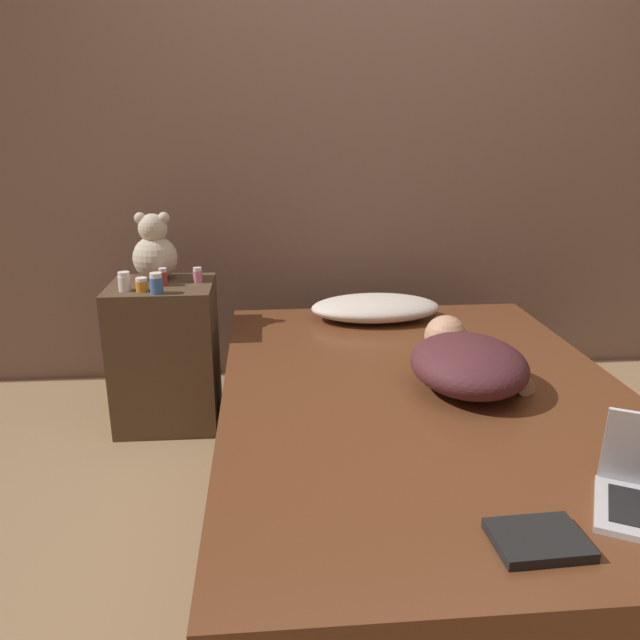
# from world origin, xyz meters

# --- Properties ---
(ground_plane) EXTENTS (12.00, 12.00, 0.00)m
(ground_plane) POSITION_xyz_m (0.00, 0.00, 0.00)
(ground_plane) COLOR #937551
(wall_back) EXTENTS (8.00, 0.06, 2.60)m
(wall_back) POSITION_xyz_m (0.00, 1.29, 1.30)
(wall_back) COLOR #846656
(wall_back) RESTS_ON ground_plane
(bed) EXTENTS (1.41, 2.02, 0.43)m
(bed) POSITION_xyz_m (0.00, 0.00, 0.21)
(bed) COLOR #4C331E
(bed) RESTS_ON ground_plane
(nightstand) EXTENTS (0.44, 0.39, 0.64)m
(nightstand) POSITION_xyz_m (-0.98, 0.73, 0.32)
(nightstand) COLOR brown
(nightstand) RESTS_ON ground_plane
(pillow) EXTENTS (0.59, 0.33, 0.11)m
(pillow) POSITION_xyz_m (-0.04, 0.80, 0.49)
(pillow) COLOR beige
(pillow) RESTS_ON bed
(person_lying) EXTENTS (0.41, 0.62, 0.17)m
(person_lying) POSITION_xyz_m (0.14, 0.05, 0.52)
(person_lying) COLOR #4C2328
(person_lying) RESTS_ON bed
(teddy_bear) EXTENTS (0.19, 0.19, 0.29)m
(teddy_bear) POSITION_xyz_m (-1.01, 0.82, 0.76)
(teddy_bear) COLOR beige
(teddy_bear) RESTS_ON nightstand
(bottle_white) EXTENTS (0.05, 0.05, 0.08)m
(bottle_white) POSITION_xyz_m (-1.11, 0.63, 0.67)
(bottle_white) COLOR white
(bottle_white) RESTS_ON nightstand
(bottle_red) EXTENTS (0.04, 0.04, 0.08)m
(bottle_red) POSITION_xyz_m (-0.97, 0.70, 0.67)
(bottle_red) COLOR #B72D2D
(bottle_red) RESTS_ON nightstand
(bottle_pink) EXTENTS (0.04, 0.04, 0.06)m
(bottle_pink) POSITION_xyz_m (-0.83, 0.75, 0.67)
(bottle_pink) COLOR pink
(bottle_pink) RESTS_ON nightstand
(bottle_blue) EXTENTS (0.05, 0.05, 0.08)m
(bottle_blue) POSITION_xyz_m (-0.97, 0.58, 0.68)
(bottle_blue) COLOR #3866B2
(bottle_blue) RESTS_ON nightstand
(bottle_orange) EXTENTS (0.05, 0.05, 0.06)m
(bottle_orange) POSITION_xyz_m (-1.04, 0.62, 0.66)
(bottle_orange) COLOR orange
(bottle_orange) RESTS_ON nightstand
(book) EXTENTS (0.20, 0.16, 0.02)m
(book) POSITION_xyz_m (0.03, -0.80, 0.44)
(book) COLOR black
(book) RESTS_ON bed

